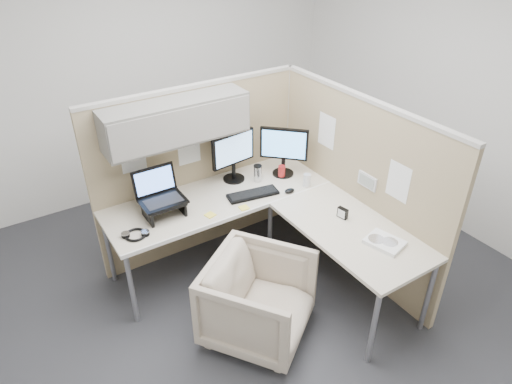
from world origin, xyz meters
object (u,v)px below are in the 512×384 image
desk (266,214)px  office_chair (259,297)px  monitor_left (233,153)px  keyboard (253,194)px

desk → office_chair: size_ratio=2.67×
desk → office_chair: (-0.41, -0.51, -0.31)m
desk → monitor_left: 0.67m
monitor_left → keyboard: 0.42m
keyboard → monitor_left: bearing=99.4°
office_chair → keyboard: size_ratio=1.66×
monitor_left → keyboard: size_ratio=1.03×
office_chair → desk: bearing=15.8°
desk → monitor_left: size_ratio=4.29×
monitor_left → office_chair: bearing=-118.7°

